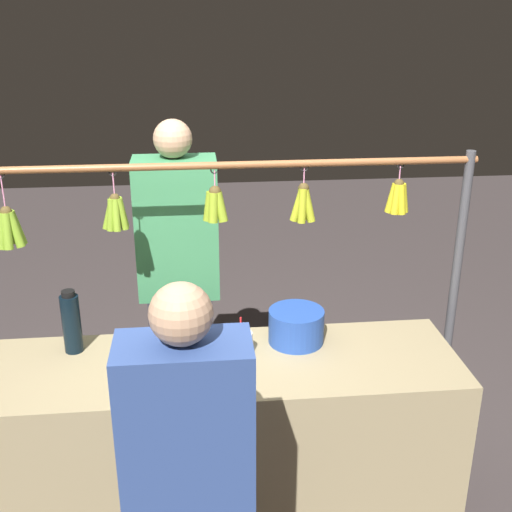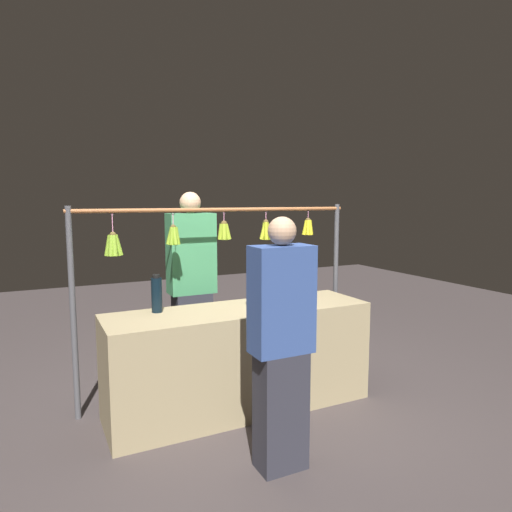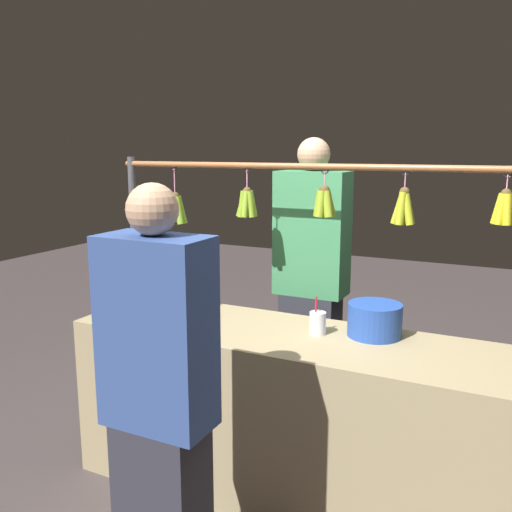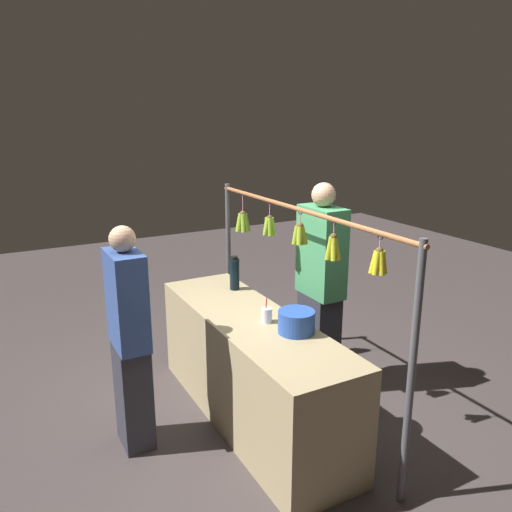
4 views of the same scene
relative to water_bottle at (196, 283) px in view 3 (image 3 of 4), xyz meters
name	(u,v)px [view 3 (image 3 of 4)]	position (x,y,z in m)	size (l,w,h in m)	color
ground_plane	(287,491)	(-0.60, 0.16, -0.94)	(12.00, 12.00, 0.00)	#3F3636
market_counter	(287,415)	(-0.60, 0.16, -0.54)	(2.06, 0.60, 0.81)	tan
display_rack	(311,245)	(-0.57, -0.21, 0.22)	(2.40, 0.13, 1.59)	#4C4C51
water_bottle	(196,283)	(0.00, 0.00, 0.00)	(0.08, 0.08, 0.28)	black
blue_bucket	(375,320)	(-0.97, 0.02, -0.06)	(0.24, 0.24, 0.15)	#274CA9
drink_cup	(318,323)	(-0.73, 0.11, -0.08)	(0.08, 0.08, 0.17)	silver
vendor_person	(311,288)	(-0.45, -0.54, -0.10)	(0.41, 0.22, 1.70)	#2D2D38
customer_person	(160,415)	(-0.49, 1.01, -0.18)	(0.37, 0.20, 1.54)	#2D2D38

